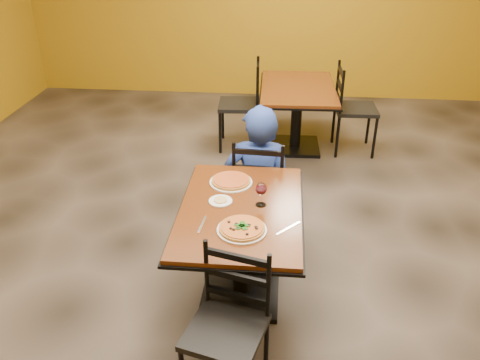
# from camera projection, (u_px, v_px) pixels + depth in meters

# --- Properties ---
(floor) EXTENTS (7.00, 8.00, 0.01)m
(floor) POSITION_uv_depth(u_px,v_px,m) (246.00, 253.00, 4.05)
(floor) COLOR black
(floor) RESTS_ON ground
(table_main) EXTENTS (0.83, 1.23, 0.75)m
(table_main) POSITION_uv_depth(u_px,v_px,m) (241.00, 232.00, 3.35)
(table_main) COLOR #662C10
(table_main) RESTS_ON floor
(table_second) EXTENTS (0.88, 1.28, 0.75)m
(table_second) POSITION_uv_depth(u_px,v_px,m) (297.00, 103.00, 5.58)
(table_second) COLOR #662C10
(table_second) RESTS_ON floor
(chair_main_near) EXTENTS (0.50, 0.50, 0.90)m
(chair_main_near) POSITION_uv_depth(u_px,v_px,m) (225.00, 333.00, 2.69)
(chair_main_near) COLOR black
(chair_main_near) RESTS_ON floor
(chair_main_far) EXTENTS (0.44, 0.44, 0.92)m
(chair_main_far) POSITION_uv_depth(u_px,v_px,m) (260.00, 185.00, 4.12)
(chair_main_far) COLOR black
(chair_main_far) RESTS_ON floor
(chair_second_left) EXTENTS (0.49, 0.49, 1.02)m
(chair_second_left) POSITION_uv_depth(u_px,v_px,m) (239.00, 105.00, 5.66)
(chair_second_left) COLOR black
(chair_second_left) RESTS_ON floor
(chair_second_right) EXTENTS (0.47, 0.47, 1.01)m
(chair_second_right) POSITION_uv_depth(u_px,v_px,m) (356.00, 109.00, 5.55)
(chair_second_right) COLOR black
(chair_second_right) RESTS_ON floor
(diner) EXTENTS (0.59, 0.39, 1.15)m
(diner) POSITION_uv_depth(u_px,v_px,m) (259.00, 170.00, 4.10)
(diner) COLOR navy
(diner) RESTS_ON floor
(plate_main) EXTENTS (0.31, 0.31, 0.01)m
(plate_main) POSITION_uv_depth(u_px,v_px,m) (242.00, 230.00, 3.02)
(plate_main) COLOR white
(plate_main) RESTS_ON table_main
(pizza_main) EXTENTS (0.28, 0.28, 0.02)m
(pizza_main) POSITION_uv_depth(u_px,v_px,m) (242.00, 228.00, 3.01)
(pizza_main) COLOR #9C2B0B
(pizza_main) RESTS_ON plate_main
(plate_far) EXTENTS (0.31, 0.31, 0.01)m
(plate_far) POSITION_uv_depth(u_px,v_px,m) (231.00, 182.00, 3.55)
(plate_far) COLOR white
(plate_far) RESTS_ON table_main
(pizza_far) EXTENTS (0.28, 0.28, 0.02)m
(pizza_far) POSITION_uv_depth(u_px,v_px,m) (231.00, 180.00, 3.54)
(pizza_far) COLOR #C37425
(pizza_far) RESTS_ON plate_far
(side_plate) EXTENTS (0.16, 0.16, 0.01)m
(side_plate) POSITION_uv_depth(u_px,v_px,m) (221.00, 201.00, 3.32)
(side_plate) COLOR white
(side_plate) RESTS_ON table_main
(dip) EXTENTS (0.09, 0.09, 0.01)m
(dip) POSITION_uv_depth(u_px,v_px,m) (220.00, 200.00, 3.32)
(dip) COLOR tan
(dip) RESTS_ON side_plate
(wine_glass) EXTENTS (0.08, 0.08, 0.18)m
(wine_glass) POSITION_uv_depth(u_px,v_px,m) (261.00, 193.00, 3.24)
(wine_glass) COLOR white
(wine_glass) RESTS_ON table_main
(fork) EXTENTS (0.03, 0.19, 0.00)m
(fork) POSITION_uv_depth(u_px,v_px,m) (202.00, 224.00, 3.08)
(fork) COLOR silver
(fork) RESTS_ON table_main
(knife) EXTENTS (0.15, 0.16, 0.00)m
(knife) POSITION_uv_depth(u_px,v_px,m) (288.00, 228.00, 3.04)
(knife) COLOR silver
(knife) RESTS_ON table_main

